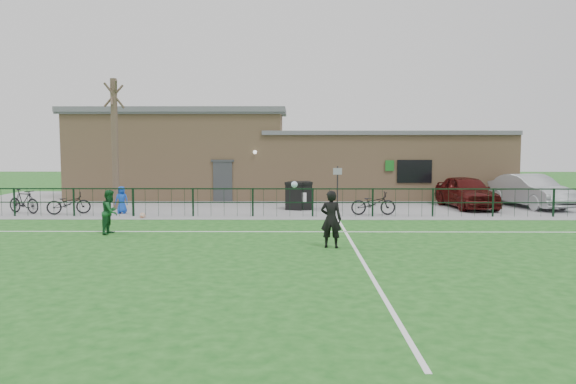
{
  "coord_description": "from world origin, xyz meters",
  "views": [
    {
      "loc": [
        0.19,
        -15.24,
        3.07
      ],
      "look_at": [
        0.0,
        5.0,
        1.3
      ],
      "focal_mm": 35.0,
      "sensor_mm": 36.0,
      "label": 1
    }
  ],
  "objects_px": {
    "spectator_child": "(122,200)",
    "car_maroon": "(466,192)",
    "sign_post": "(337,188)",
    "bicycle_c": "(69,203)",
    "wheelie_bin_right": "(302,196)",
    "bicycle_b": "(24,201)",
    "outfield_player": "(110,212)",
    "wheelie_bin_left": "(297,197)",
    "car_silver": "(530,191)",
    "bicycle_e": "(373,203)",
    "ball_ground": "(143,216)",
    "bare_tree": "(115,145)"
  },
  "relations": [
    {
      "from": "car_maroon",
      "to": "bicycle_b",
      "type": "height_order",
      "value": "car_maroon"
    },
    {
      "from": "bicycle_e",
      "to": "sign_post",
      "type": "bearing_deg",
      "value": 33.84
    },
    {
      "from": "car_maroon",
      "to": "spectator_child",
      "type": "bearing_deg",
      "value": -177.6
    },
    {
      "from": "sign_post",
      "to": "spectator_child",
      "type": "bearing_deg",
      "value": -171.02
    },
    {
      "from": "sign_post",
      "to": "bicycle_b",
      "type": "height_order",
      "value": "sign_post"
    },
    {
      "from": "wheelie_bin_left",
      "to": "wheelie_bin_right",
      "type": "distance_m",
      "value": 0.26
    },
    {
      "from": "bare_tree",
      "to": "wheelie_bin_right",
      "type": "relative_size",
      "value": 5.01
    },
    {
      "from": "bicycle_e",
      "to": "spectator_child",
      "type": "relative_size",
      "value": 1.6
    },
    {
      "from": "bare_tree",
      "to": "ball_ground",
      "type": "xyz_separation_m",
      "value": [
        2.04,
        -3.11,
        -2.88
      ]
    },
    {
      "from": "bicycle_b",
      "to": "bicycle_c",
      "type": "distance_m",
      "value": 2.09
    },
    {
      "from": "wheelie_bin_right",
      "to": "bicycle_c",
      "type": "distance_m",
      "value": 10.24
    },
    {
      "from": "car_silver",
      "to": "spectator_child",
      "type": "bearing_deg",
      "value": 174.35
    },
    {
      "from": "bare_tree",
      "to": "spectator_child",
      "type": "distance_m",
      "value": 2.96
    },
    {
      "from": "wheelie_bin_left",
      "to": "sign_post",
      "type": "bearing_deg",
      "value": 20.07
    },
    {
      "from": "spectator_child",
      "to": "car_maroon",
      "type": "bearing_deg",
      "value": 10.68
    },
    {
      "from": "wheelie_bin_right",
      "to": "outfield_player",
      "type": "relative_size",
      "value": 0.8
    },
    {
      "from": "bicycle_b",
      "to": "ball_ground",
      "type": "distance_m",
      "value": 5.8
    },
    {
      "from": "spectator_child",
      "to": "wheelie_bin_left",
      "type": "bearing_deg",
      "value": 13.85
    },
    {
      "from": "sign_post",
      "to": "bicycle_c",
      "type": "bearing_deg",
      "value": -171.39
    },
    {
      "from": "car_maroon",
      "to": "car_silver",
      "type": "distance_m",
      "value": 3.14
    },
    {
      "from": "wheelie_bin_left",
      "to": "car_silver",
      "type": "relative_size",
      "value": 0.25
    },
    {
      "from": "wheelie_bin_left",
      "to": "ball_ground",
      "type": "relative_size",
      "value": 4.92
    },
    {
      "from": "bare_tree",
      "to": "bicycle_b",
      "type": "distance_m",
      "value": 4.6
    },
    {
      "from": "wheelie_bin_left",
      "to": "sign_post",
      "type": "relative_size",
      "value": 0.6
    },
    {
      "from": "wheelie_bin_left",
      "to": "bicycle_e",
      "type": "distance_m",
      "value": 3.78
    },
    {
      "from": "car_maroon",
      "to": "car_silver",
      "type": "xyz_separation_m",
      "value": [
        3.13,
        0.29,
        0.02
      ]
    },
    {
      "from": "wheelie_bin_right",
      "to": "car_maroon",
      "type": "relative_size",
      "value": 0.27
    },
    {
      "from": "car_silver",
      "to": "car_maroon",
      "type": "bearing_deg",
      "value": 172.07
    },
    {
      "from": "bicycle_c",
      "to": "sign_post",
      "type": "bearing_deg",
      "value": -102.53
    },
    {
      "from": "bare_tree",
      "to": "bicycle_e",
      "type": "height_order",
      "value": "bare_tree"
    },
    {
      "from": "sign_post",
      "to": "bicycle_b",
      "type": "relative_size",
      "value": 1.15
    },
    {
      "from": "wheelie_bin_right",
      "to": "car_maroon",
      "type": "xyz_separation_m",
      "value": [
        7.76,
        0.62,
        0.16
      ]
    },
    {
      "from": "wheelie_bin_right",
      "to": "car_silver",
      "type": "bearing_deg",
      "value": -4.18
    },
    {
      "from": "bare_tree",
      "to": "car_maroon",
      "type": "xyz_separation_m",
      "value": [
        16.35,
        0.62,
        -2.22
      ]
    },
    {
      "from": "outfield_player",
      "to": "bicycle_c",
      "type": "bearing_deg",
      "value": 40.82
    },
    {
      "from": "bicycle_c",
      "to": "outfield_player",
      "type": "distance_m",
      "value": 6.17
    },
    {
      "from": "car_maroon",
      "to": "wheelie_bin_right",
      "type": "bearing_deg",
      "value": 178.93
    },
    {
      "from": "car_maroon",
      "to": "bicycle_e",
      "type": "xyz_separation_m",
      "value": [
        -4.76,
        -2.64,
        -0.27
      ]
    },
    {
      "from": "sign_post",
      "to": "ball_ground",
      "type": "xyz_separation_m",
      "value": [
        -8.17,
        -3.02,
        -0.9
      ]
    },
    {
      "from": "car_maroon",
      "to": "bicycle_b",
      "type": "xyz_separation_m",
      "value": [
        -19.89,
        -2.23,
        -0.24
      ]
    },
    {
      "from": "bicycle_b",
      "to": "bicycle_e",
      "type": "bearing_deg",
      "value": -68.04
    },
    {
      "from": "wheelie_bin_left",
      "to": "car_maroon",
      "type": "relative_size",
      "value": 0.27
    },
    {
      "from": "spectator_child",
      "to": "car_silver",
      "type": "bearing_deg",
      "value": 10.22
    },
    {
      "from": "bare_tree",
      "to": "car_maroon",
      "type": "relative_size",
      "value": 1.34
    },
    {
      "from": "bicycle_b",
      "to": "outfield_player",
      "type": "relative_size",
      "value": 1.17
    },
    {
      "from": "wheelie_bin_right",
      "to": "sign_post",
      "type": "height_order",
      "value": "sign_post"
    },
    {
      "from": "bicycle_e",
      "to": "ball_ground",
      "type": "bearing_deg",
      "value": 94.9
    },
    {
      "from": "bicycle_c",
      "to": "wheelie_bin_left",
      "type": "bearing_deg",
      "value": -100.85
    },
    {
      "from": "car_silver",
      "to": "wheelie_bin_right",
      "type": "bearing_deg",
      "value": 171.54
    },
    {
      "from": "sign_post",
      "to": "wheelie_bin_left",
      "type": "bearing_deg",
      "value": 179.61
    }
  ]
}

